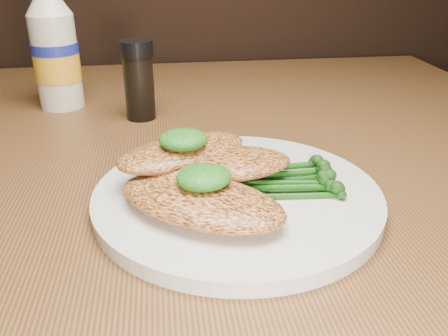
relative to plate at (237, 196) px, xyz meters
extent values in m
cylinder|color=silver|center=(0.00, 0.00, 0.00)|extent=(0.28, 0.28, 0.01)
ellipsoid|color=#CF7C42|center=(-0.04, -0.04, 0.02)|extent=(0.18, 0.16, 0.03)
ellipsoid|color=#CF7C42|center=(-0.02, 0.02, 0.03)|extent=(0.15, 0.08, 0.02)
ellipsoid|color=#CF7C42|center=(-0.05, 0.04, 0.03)|extent=(0.16, 0.13, 0.02)
ellipsoid|color=#093608|center=(-0.04, -0.03, 0.04)|extent=(0.06, 0.05, 0.02)
ellipsoid|color=#093608|center=(-0.05, 0.03, 0.05)|extent=(0.05, 0.05, 0.02)
camera|label=1|loc=(-0.07, -0.40, 0.23)|focal=38.27mm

